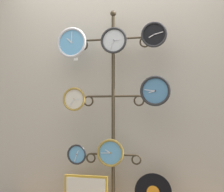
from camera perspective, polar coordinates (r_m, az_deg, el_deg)
The scene contains 12 objects.
shop_wall at distance 3.26m, azimuth 0.88°, elevation 4.62°, with size 4.40×0.04×2.80m.
display_stand at distance 3.10m, azimuth 0.22°, elevation -9.72°, with size 0.75×0.41×1.99m.
clock_top_left at distance 3.20m, azimuth -7.37°, elevation 9.64°, with size 0.31×0.04×0.31m.
clock_top_center at distance 3.05m, azimuth 0.33°, elevation 10.11°, with size 0.26×0.04×0.26m.
clock_top_right at distance 2.99m, azimuth 7.70°, elevation 11.05°, with size 0.24×0.04×0.24m.
clock_middle_left at distance 3.11m, azimuth -6.94°, elevation -0.58°, with size 0.24×0.04×0.24m.
clock_middle_right at distance 2.91m, azimuth 7.91°, elevation 0.93°, with size 0.28×0.04×0.28m.
clock_bottom_left at distance 3.12m, azimuth -6.44°, elevation -10.57°, with size 0.20×0.04×0.20m.
clock_bottom_center at distance 3.03m, azimuth -0.28°, elevation -10.36°, with size 0.27×0.04×0.27m.
vinyl_record at distance 3.03m, azimuth 7.51°, elevation -17.01°, with size 0.34×0.01×0.34m.
picture_frame at distance 3.20m, azimuth -4.82°, elevation -16.80°, with size 0.44×0.02×0.29m.
price_tag_upper at distance 3.15m, azimuth -6.67°, elevation 6.73°, with size 0.04×0.00×0.03m.
Camera 1 is at (0.72, -2.58, 0.98)m, focal length 50.00 mm.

